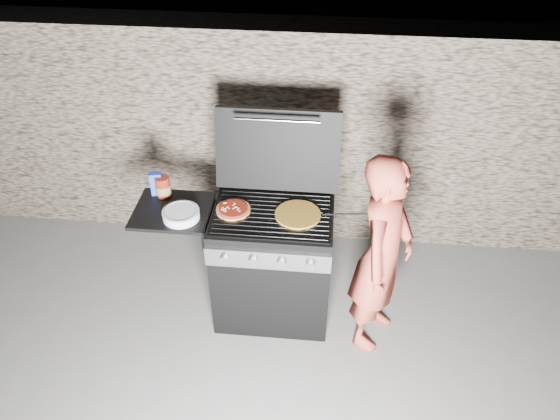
# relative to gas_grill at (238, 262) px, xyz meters

# --- Properties ---
(ground) EXTENTS (50.00, 50.00, 0.00)m
(ground) POSITION_rel_gas_grill_xyz_m (0.25, 0.00, -0.46)
(ground) COLOR #605F5F
(stone_wall) EXTENTS (8.00, 0.35, 1.80)m
(stone_wall) POSITION_rel_gas_grill_xyz_m (0.25, 1.05, 0.44)
(stone_wall) COLOR gray
(stone_wall) RESTS_ON ground
(gas_grill) EXTENTS (1.34, 0.79, 0.91)m
(gas_grill) POSITION_rel_gas_grill_xyz_m (0.00, 0.00, 0.00)
(gas_grill) COLOR black
(gas_grill) RESTS_ON ground
(pizza_topped) EXTENTS (0.29, 0.29, 0.03)m
(pizza_topped) POSITION_rel_gas_grill_xyz_m (-0.01, 0.01, 0.47)
(pizza_topped) COLOR gold
(pizza_topped) RESTS_ON gas_grill
(pizza_plain) EXTENTS (0.34, 0.34, 0.02)m
(pizza_plain) POSITION_rel_gas_grill_xyz_m (0.42, 0.00, 0.46)
(pizza_plain) COLOR gold
(pizza_plain) RESTS_ON gas_grill
(sauce_jar) EXTENTS (0.13, 0.13, 0.15)m
(sauce_jar) POSITION_rel_gas_grill_xyz_m (-0.51, 0.14, 0.52)
(sauce_jar) COLOR maroon
(sauce_jar) RESTS_ON gas_grill
(blue_carton) EXTENTS (0.09, 0.06, 0.17)m
(blue_carton) POSITION_rel_gas_grill_xyz_m (-0.56, 0.16, 0.53)
(blue_carton) COLOR #223DBA
(blue_carton) RESTS_ON gas_grill
(plate_stack) EXTENTS (0.31, 0.31, 0.06)m
(plate_stack) POSITION_rel_gas_grill_xyz_m (-0.34, -0.08, 0.47)
(plate_stack) COLOR white
(plate_stack) RESTS_ON gas_grill
(person) EXTENTS (0.53, 0.63, 1.48)m
(person) POSITION_rel_gas_grill_xyz_m (0.97, -0.14, 0.28)
(person) COLOR #C14838
(person) RESTS_ON ground
(tongs) EXTENTS (0.43, 0.05, 0.09)m
(tongs) POSITION_rel_gas_grill_xyz_m (0.79, 0.00, 0.50)
(tongs) COLOR black
(tongs) RESTS_ON gas_grill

